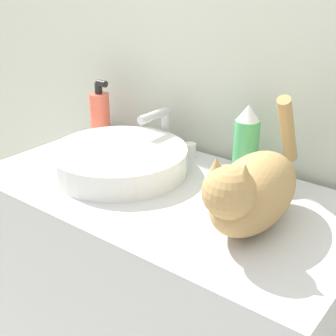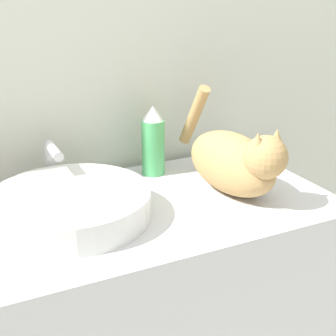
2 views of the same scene
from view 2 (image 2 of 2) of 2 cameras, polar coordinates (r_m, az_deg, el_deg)
The scene contains 5 objects.
wall_back at distance 1.16m, azimuth -9.33°, elevation 18.13°, with size 6.00×0.05×2.50m.
sink_basin at distance 0.96m, azimuth -11.71°, elevation -4.43°, with size 0.32×0.32×0.06m.
faucet at distance 1.10m, azimuth -13.95°, elevation 0.00°, with size 0.19×0.11×0.12m.
cat at distance 1.05m, azimuth 8.16°, elevation 0.92°, with size 0.15×0.37×0.22m.
spray_bottle at distance 1.15m, azimuth -1.83°, elevation 3.25°, with size 0.06×0.06×0.17m.
Camera 2 is at (-0.33, -0.61, 1.31)m, focal length 50.00 mm.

